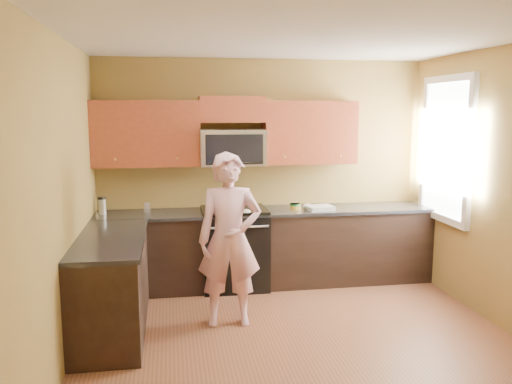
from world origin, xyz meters
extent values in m
plane|color=brown|center=(0.00, 0.00, 0.00)|extent=(4.00, 4.00, 0.00)
plane|color=white|center=(0.00, 0.00, 2.70)|extent=(4.00, 4.00, 0.00)
plane|color=brown|center=(0.00, 2.00, 1.35)|extent=(4.00, 0.00, 4.00)
plane|color=brown|center=(0.00, -2.00, 1.35)|extent=(4.00, 0.00, 4.00)
plane|color=brown|center=(-2.00, 0.00, 1.35)|extent=(0.00, 4.00, 4.00)
cube|color=black|center=(0.00, 1.70, 0.44)|extent=(4.00, 0.60, 0.88)
cube|color=black|center=(-1.70, 0.60, 0.44)|extent=(0.60, 1.60, 0.88)
cube|color=black|center=(0.00, 1.69, 0.90)|extent=(4.00, 0.62, 0.04)
cube|color=black|center=(-1.69, 0.60, 0.90)|extent=(0.62, 1.60, 0.04)
cube|color=maroon|center=(-0.40, 1.83, 2.10)|extent=(0.76, 0.33, 0.30)
imported|color=pink|center=(-0.57, 0.60, 0.85)|extent=(0.65, 0.46, 1.70)
cube|color=#B27F47|center=(0.56, 1.60, 0.93)|extent=(0.14, 0.14, 0.01)
ellipsoid|color=silver|center=(-0.29, 1.45, 0.95)|extent=(0.14, 0.15, 0.06)
ellipsoid|color=silver|center=(0.49, 1.66, 0.95)|extent=(0.15, 0.16, 0.07)
cube|color=white|center=(0.62, 1.57, 0.95)|extent=(0.33, 0.28, 0.05)
cylinder|color=silver|center=(-1.40, 1.74, 0.98)|extent=(0.09, 0.09, 0.12)
camera|label=1|loc=(-1.12, -4.27, 2.09)|focal=36.46mm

